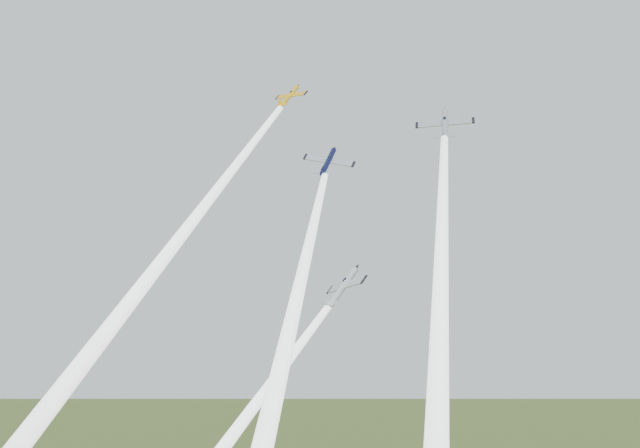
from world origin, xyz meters
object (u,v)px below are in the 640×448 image
(plane_silver_right, at_px, (445,124))
(plane_navy, at_px, (328,162))
(plane_silver_low, at_px, (343,287))
(plane_yellow, at_px, (289,96))

(plane_silver_right, bearing_deg, plane_navy, 158.96)
(plane_silver_low, bearing_deg, plane_yellow, 167.95)
(plane_navy, xyz_separation_m, plane_silver_low, (6.62, -6.12, -18.34))
(plane_yellow, relative_size, plane_navy, 0.87)
(plane_silver_right, relative_size, plane_silver_low, 0.92)
(plane_yellow, distance_m, plane_silver_right, 33.45)
(plane_navy, relative_size, plane_silver_low, 0.90)
(plane_yellow, xyz_separation_m, plane_silver_low, (19.57, -13.69, -32.20))
(plane_navy, height_order, plane_silver_right, plane_silver_right)
(plane_navy, xyz_separation_m, plane_silver_right, (17.97, 1.02, 2.89))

